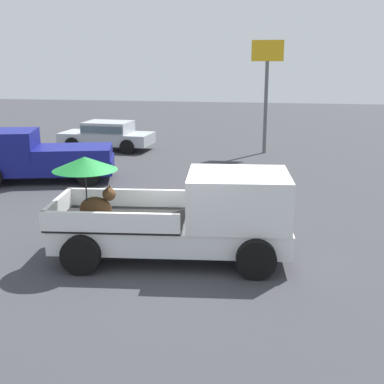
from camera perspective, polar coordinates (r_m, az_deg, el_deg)
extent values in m
plane|color=#38383D|center=(11.22, -2.18, -7.31)|extent=(80.00, 80.00, 0.00)
cylinder|color=black|center=(11.96, 6.67, -3.92)|extent=(0.83, 0.36, 0.80)
cylinder|color=black|center=(10.13, 7.21, -7.49)|extent=(0.83, 0.36, 0.80)
cylinder|color=black|center=(12.28, -9.89, -3.55)|extent=(0.83, 0.36, 0.80)
cylinder|color=black|center=(10.50, -12.36, -6.90)|extent=(0.83, 0.36, 0.80)
cube|color=white|center=(11.02, -2.20, -4.56)|extent=(5.17, 2.33, 0.50)
cube|color=white|center=(10.73, 5.21, -0.72)|extent=(2.29, 2.08, 1.08)
cube|color=#4C606B|center=(10.76, 10.57, 0.22)|extent=(0.25, 1.72, 0.64)
cube|color=black|center=(11.10, -8.14, -3.03)|extent=(2.98, 2.13, 0.06)
cube|color=white|center=(11.90, -7.29, -0.62)|extent=(2.79, 0.40, 0.40)
cube|color=white|center=(10.18, -9.23, -3.37)|extent=(2.79, 0.40, 0.40)
cube|color=white|center=(11.39, -14.85, -1.72)|extent=(0.30, 1.84, 0.40)
ellipsoid|color=#472D19|center=(10.93, -10.75, -1.85)|extent=(0.71, 0.39, 0.52)
sphere|color=#472D19|center=(10.77, -9.29, -0.25)|extent=(0.31, 0.31, 0.28)
cone|color=#472D19|center=(10.81, -9.23, 0.57)|extent=(0.10, 0.10, 0.12)
cone|color=#472D19|center=(10.66, -9.41, 0.36)|extent=(0.10, 0.10, 0.12)
cylinder|color=black|center=(10.82, -11.75, -0.34)|extent=(0.03, 0.03, 1.15)
cone|color=#19722D|center=(10.67, -11.94, 3.16)|extent=(1.48, 1.48, 0.28)
cylinder|color=black|center=(19.96, -20.22, 2.80)|extent=(0.80, 0.45, 0.76)
cylinder|color=black|center=(17.55, -11.59, 1.87)|extent=(0.80, 0.45, 0.76)
cylinder|color=black|center=(19.40, -11.04, 3.12)|extent=(0.80, 0.45, 0.76)
cube|color=navy|center=(18.67, -16.22, 2.88)|extent=(5.11, 3.02, 0.50)
cube|color=navy|center=(18.80, -19.99, 4.99)|extent=(2.31, 2.24, 1.00)
cube|color=navy|center=(18.42, -13.26, 4.35)|extent=(3.08, 2.46, 0.40)
cylinder|color=black|center=(24.27, -13.29, 5.20)|extent=(0.67, 0.26, 0.66)
cylinder|color=black|center=(25.83, -11.55, 5.86)|extent=(0.67, 0.26, 0.66)
cylinder|color=black|center=(23.19, -7.29, 5.04)|extent=(0.67, 0.26, 0.66)
cylinder|color=black|center=(24.82, -5.85, 5.73)|extent=(0.67, 0.26, 0.66)
cube|color=#ADB2B7|center=(24.46, -9.55, 5.99)|extent=(4.40, 2.03, 0.52)
cube|color=#ADB2B7|center=(24.35, -9.38, 7.15)|extent=(2.20, 1.73, 0.56)
cube|color=#4C606B|center=(24.35, -9.38, 7.15)|extent=(2.14, 1.81, 0.32)
cylinder|color=#59595B|center=(23.35, 8.26, 9.31)|extent=(0.16, 0.16, 4.07)
cube|color=gold|center=(23.25, 8.49, 15.42)|extent=(1.40, 0.12, 0.90)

